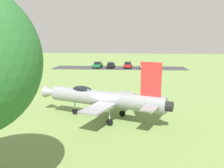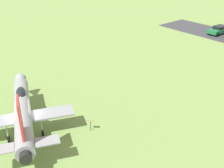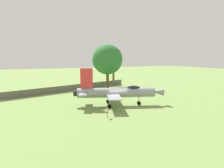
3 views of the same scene
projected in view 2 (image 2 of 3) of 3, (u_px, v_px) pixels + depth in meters
ground_plane at (26, 131)px, 25.42m from camera, size 200.00×200.00×0.00m
display_jet at (22, 110)px, 24.78m from camera, size 8.69×13.09×5.64m
info_plaque at (90, 123)px, 25.13m from camera, size 0.71×0.70×1.14m
parked_car_green at (219, 30)px, 52.31m from camera, size 4.39×2.18×1.51m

